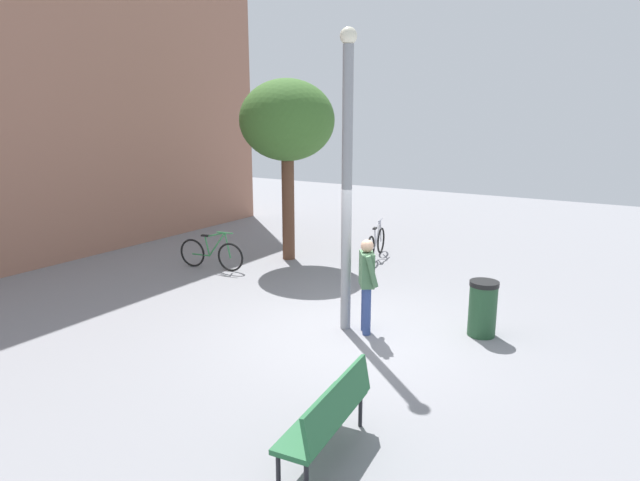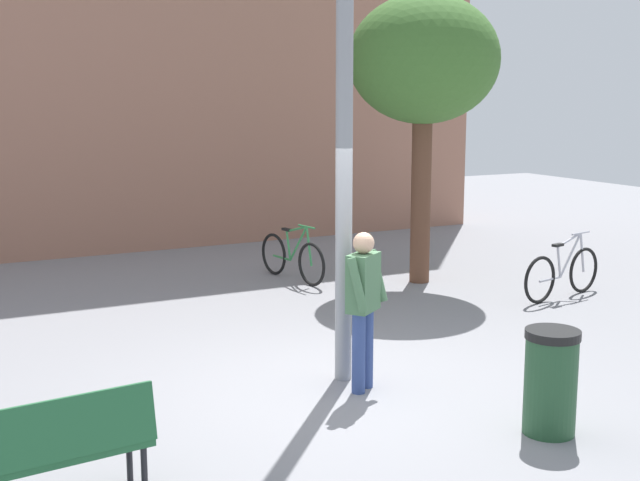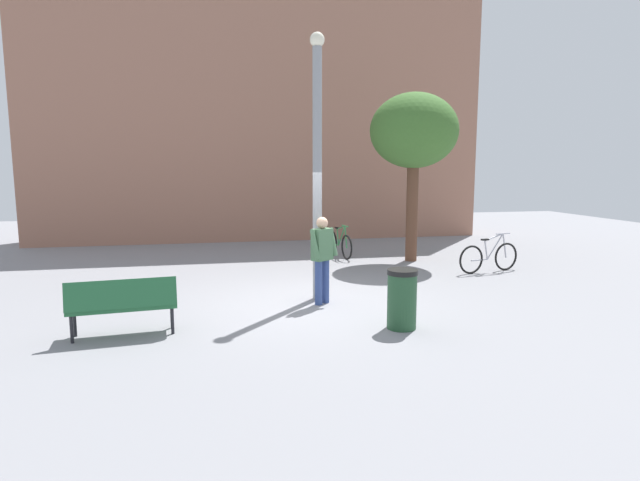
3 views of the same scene
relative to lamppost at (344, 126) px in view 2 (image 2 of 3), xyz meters
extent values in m
plane|color=gray|center=(-0.19, -0.27, -2.73)|extent=(36.00, 36.00, 0.00)
cube|color=#9E6B56|center=(-0.19, 9.31, 1.90)|extent=(15.96, 2.00, 9.25)
cylinder|color=gray|center=(0.00, 0.00, -0.31)|extent=(0.18, 0.18, 4.83)
cylinder|color=#334784|center=(0.09, -0.34, -2.30)|extent=(0.14, 0.14, 0.85)
cylinder|color=#334784|center=(-0.07, -0.46, -2.30)|extent=(0.14, 0.14, 0.85)
cube|color=#47704C|center=(0.01, -0.40, -1.58)|extent=(0.45, 0.41, 0.60)
sphere|color=tan|center=(0.01, -0.40, -1.17)|extent=(0.22, 0.22, 0.22)
cylinder|color=#47704C|center=(0.25, -0.30, -1.55)|extent=(0.21, 0.24, 0.55)
cylinder|color=#47704C|center=(-0.16, -0.59, -1.55)|extent=(0.21, 0.24, 0.55)
cube|color=#236038|center=(-3.39, -1.61, -2.28)|extent=(1.64, 0.60, 0.06)
cube|color=#236038|center=(-3.37, -1.80, -2.03)|extent=(1.60, 0.29, 0.44)
cylinder|color=black|center=(-2.69, -1.38, -2.52)|extent=(0.05, 0.05, 0.42)
cylinder|color=black|center=(-2.66, -1.70, -2.52)|extent=(0.05, 0.05, 0.42)
cylinder|color=brown|center=(3.41, 3.62, -1.35)|extent=(0.32, 0.32, 2.75)
ellipsoid|color=#3C682A|center=(3.41, 3.62, 0.86)|extent=(2.39, 2.39, 2.03)
torus|color=black|center=(1.68, 4.13, -2.37)|extent=(0.16, 0.71, 0.71)
torus|color=black|center=(1.50, 5.22, -2.37)|extent=(0.16, 0.71, 0.71)
cylinder|color=#338447|center=(1.62, 4.49, -2.09)|extent=(0.12, 0.50, 0.64)
cylinder|color=#338447|center=(1.61, 4.54, -1.85)|extent=(0.13, 0.58, 0.18)
cylinder|color=#338447|center=(1.58, 4.78, -2.16)|extent=(0.06, 0.14, 0.48)
cylinder|color=#338447|center=(1.54, 4.97, -2.40)|extent=(0.12, 0.50, 0.04)
cylinder|color=#338447|center=(1.67, 4.20, -2.09)|extent=(0.06, 0.17, 0.63)
cube|color=black|center=(1.57, 4.82, -1.90)|extent=(0.11, 0.21, 0.04)
cylinder|color=#338447|center=(1.66, 4.26, -1.78)|extent=(0.10, 0.44, 0.03)
torus|color=black|center=(5.24, 1.82, -2.37)|extent=(0.71, 0.20, 0.71)
torus|color=black|center=(4.16, 1.60, -2.37)|extent=(0.71, 0.20, 0.71)
cylinder|color=#ADADB7|center=(4.88, 1.75, -2.09)|extent=(0.50, 0.14, 0.64)
cylinder|color=#ADADB7|center=(4.83, 1.74, -1.85)|extent=(0.57, 0.15, 0.18)
cylinder|color=#ADADB7|center=(4.60, 1.69, -2.16)|extent=(0.14, 0.06, 0.48)
cylinder|color=#ADADB7|center=(4.41, 1.65, -2.40)|extent=(0.50, 0.14, 0.04)
cylinder|color=#ADADB7|center=(5.18, 1.81, -2.09)|extent=(0.17, 0.07, 0.63)
cube|color=black|center=(4.56, 1.68, -1.90)|extent=(0.21, 0.12, 0.04)
cylinder|color=#ADADB7|center=(5.11, 1.80, -1.78)|extent=(0.44, 0.12, 0.03)
cylinder|color=#234C2D|center=(0.96, -2.15, -2.28)|extent=(0.47, 0.47, 0.89)
cylinder|color=black|center=(0.96, -2.15, -1.80)|extent=(0.50, 0.50, 0.08)
camera|label=1|loc=(-8.04, -4.46, 1.01)|focal=30.71mm
camera|label=2|loc=(-4.21, -7.68, 0.33)|focal=47.33mm
camera|label=3|loc=(-1.98, -9.83, -0.14)|focal=29.00mm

